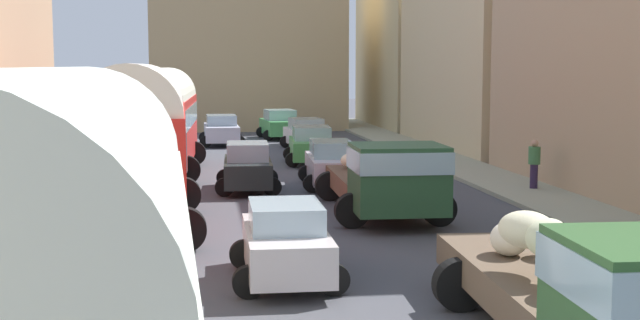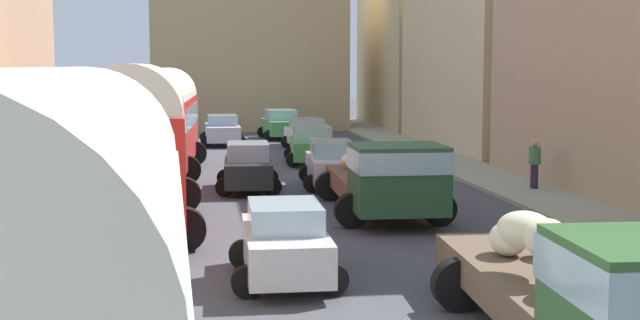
# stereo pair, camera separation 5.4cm
# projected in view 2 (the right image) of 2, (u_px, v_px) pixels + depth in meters

# --- Properties ---
(ground_plane) EXTENTS (154.00, 154.00, 0.00)m
(ground_plane) POSITION_uv_depth(u_px,v_px,m) (297.00, 188.00, 28.97)
(ground_plane) COLOR #47484E
(sidewalk_left) EXTENTS (2.50, 70.00, 0.14)m
(sidewalk_left) POSITION_uv_depth(u_px,v_px,m) (79.00, 191.00, 27.95)
(sidewalk_left) COLOR #9A9B87
(sidewalk_left) RESTS_ON ground
(sidewalk_right) EXTENTS (2.50, 70.00, 0.14)m
(sidewalk_right) POSITION_uv_depth(u_px,v_px,m) (501.00, 182.00, 29.97)
(sidewalk_right) COLOR #9F9F88
(sidewalk_right) RESTS_ON ground
(building_right_3) EXTENTS (5.18, 14.47, 11.51)m
(building_right_3) POSITION_uv_depth(u_px,v_px,m) (482.00, 33.00, 42.68)
(building_right_3) COLOR beige
(building_right_3) RESTS_ON ground
(building_right_4) EXTENTS (5.18, 13.64, 9.65)m
(building_right_4) POSITION_uv_depth(u_px,v_px,m) (413.00, 56.00, 57.40)
(building_right_4) COLOR #C9B788
(building_right_4) RESTS_ON ground
(distant_church) EXTENTS (12.46, 7.35, 22.03)m
(distant_church) POSITION_uv_depth(u_px,v_px,m) (248.00, 8.00, 55.69)
(distant_church) COLOR tan
(distant_church) RESTS_ON ground
(parked_bus_0) EXTENTS (3.45, 8.65, 4.15)m
(parked_bus_0) POSITION_uv_depth(u_px,v_px,m) (47.00, 277.00, 7.53)
(parked_bus_0) COLOR silver
(parked_bus_0) RESTS_ON ground
(parked_bus_1) EXTENTS (3.29, 8.42, 4.22)m
(parked_bus_1) POSITION_uv_depth(u_px,v_px,m) (138.00, 138.00, 21.28)
(parked_bus_1) COLOR red
(parked_bus_1) RESTS_ON ground
(parked_bus_2) EXTENTS (3.47, 9.32, 4.08)m
(parked_bus_2) POSITION_uv_depth(u_px,v_px,m) (161.00, 115.00, 32.53)
(parked_bus_2) COLOR red
(parked_bus_2) RESTS_ON ground
(cargo_truck_0) EXTENTS (3.12, 7.69, 2.21)m
(cargo_truck_0) POSITION_uv_depth(u_px,v_px,m) (591.00, 292.00, 11.34)
(cargo_truck_0) COLOR #2F5A2D
(cargo_truck_0) RESTS_ON ground
(cargo_truck_1) EXTENTS (3.31, 7.57, 2.17)m
(cargo_truck_1) POSITION_uv_depth(u_px,v_px,m) (386.00, 176.00, 23.27)
(cargo_truck_1) COLOR #274C2E
(cargo_truck_1) RESTS_ON ground
(car_0) EXTENTS (2.26, 4.21, 1.60)m
(car_0) POSITION_uv_depth(u_px,v_px,m) (331.00, 164.00, 29.24)
(car_0) COLOR silver
(car_0) RESTS_ON ground
(car_1) EXTENTS (2.50, 4.05, 1.60)m
(car_1) POSITION_uv_depth(u_px,v_px,m) (312.00, 145.00, 36.11)
(car_1) COLOR #459848
(car_1) RESTS_ON ground
(car_2) EXTENTS (2.42, 3.93, 1.57)m
(car_2) POSITION_uv_depth(u_px,v_px,m) (307.00, 134.00, 42.15)
(car_2) COLOR silver
(car_2) RESTS_ON ground
(car_3) EXTENTS (2.57, 4.11, 1.67)m
(car_3) POSITION_uv_depth(u_px,v_px,m) (281.00, 124.00, 48.43)
(car_3) COLOR #449B51
(car_3) RESTS_ON ground
(car_5) EXTENTS (2.17, 3.67, 1.54)m
(car_5) POSITION_uv_depth(u_px,v_px,m) (285.00, 242.00, 16.41)
(car_5) COLOR silver
(car_5) RESTS_ON ground
(car_6) EXTENTS (2.23, 3.79, 1.62)m
(car_6) POSITION_uv_depth(u_px,v_px,m) (248.00, 167.00, 28.25)
(car_6) COLOR #212726
(car_6) RESTS_ON ground
(car_7) EXTENTS (2.36, 4.29, 1.58)m
(car_7) POSITION_uv_depth(u_px,v_px,m) (222.00, 130.00, 44.68)
(car_7) COLOR silver
(car_7) RESTS_ON ground
(pedestrian_0) EXTENTS (0.53, 0.53, 1.75)m
(pedestrian_0) POSITION_uv_depth(u_px,v_px,m) (535.00, 163.00, 27.91)
(pedestrian_0) COLOR #2E203F
(pedestrian_0) RESTS_ON ground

